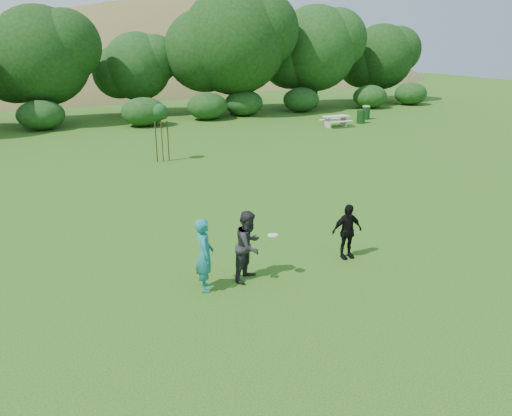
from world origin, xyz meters
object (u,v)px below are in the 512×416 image
at_px(picnic_table, 336,119).
at_px(trash_can_lidded, 366,112).
at_px(player_teal, 205,255).
at_px(player_black, 347,231).
at_px(trash_can_near, 361,117).
at_px(player_grey, 249,246).
at_px(sapling, 160,113).

distance_m(picnic_table, trash_can_lidded, 4.38).
xyz_separation_m(picnic_table, trash_can_lidded, (3.96, 1.88, 0.02)).
bearing_deg(trash_can_lidded, player_teal, -134.89).
distance_m(player_black, trash_can_near, 23.72).
distance_m(player_black, picnic_table, 21.86).
relative_size(player_grey, player_black, 1.16).
relative_size(player_teal, player_black, 1.17).
xyz_separation_m(player_teal, player_grey, (1.20, 0.06, -0.00)).
bearing_deg(player_teal, player_black, -74.98).
relative_size(picnic_table, trash_can_lidded, 1.71).
bearing_deg(player_grey, sapling, 47.49).
xyz_separation_m(player_grey, player_black, (2.99, 0.02, -0.13)).
bearing_deg(sapling, player_teal, -101.14).
bearing_deg(trash_can_near, player_black, -127.65).
bearing_deg(trash_can_near, sapling, -161.50).
xyz_separation_m(player_black, trash_can_lidded, (15.97, 20.15, -0.24)).
relative_size(trash_can_near, trash_can_lidded, 0.86).
bearing_deg(picnic_table, player_teal, -131.44).
bearing_deg(player_grey, player_black, -35.94).
height_order(player_grey, trash_can_near, player_grey).
xyz_separation_m(trash_can_near, sapling, (-16.02, -5.36, 1.97)).
relative_size(player_grey, picnic_table, 1.01).
distance_m(player_teal, trash_can_near, 26.55).
relative_size(player_teal, trash_can_lidded, 1.74).
bearing_deg(picnic_table, trash_can_lidded, 25.45).
relative_size(player_black, trash_can_near, 1.74).
height_order(player_grey, sapling, sapling).
distance_m(player_teal, player_grey, 1.20).
height_order(player_black, picnic_table, player_black).
bearing_deg(trash_can_near, picnic_table, -168.32).
relative_size(player_black, trash_can_lidded, 1.49).
xyz_separation_m(player_teal, player_black, (4.19, 0.08, -0.13)).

